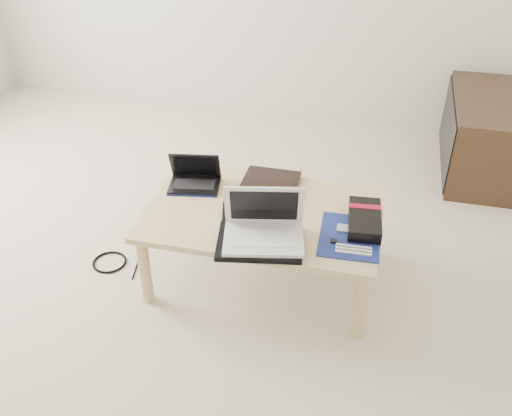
% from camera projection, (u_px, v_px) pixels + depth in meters
% --- Properties ---
extents(ground, '(4.00, 4.00, 0.00)m').
position_uv_depth(ground, '(137.00, 264.00, 2.99)').
color(ground, beige).
rests_on(ground, ground).
extents(coffee_table, '(1.10, 0.70, 0.40)m').
position_uv_depth(coffee_table, '(264.00, 220.00, 2.72)').
color(coffee_table, tan).
rests_on(coffee_table, ground).
extents(media_cabinet, '(0.41, 0.90, 0.50)m').
position_uv_depth(media_cabinet, '(479.00, 135.00, 3.67)').
color(media_cabinet, '#3A2518').
rests_on(media_cabinet, ground).
extents(book, '(0.28, 0.23, 0.03)m').
position_uv_depth(book, '(271.00, 182.00, 2.88)').
color(book, black).
rests_on(book, coffee_table).
extents(netbook, '(0.28, 0.22, 0.17)m').
position_uv_depth(netbook, '(195.00, 179.00, 2.86)').
color(netbook, black).
rests_on(netbook, coffee_table).
extents(tablet, '(0.27, 0.23, 0.01)m').
position_uv_depth(tablet, '(247.00, 212.00, 2.67)').
color(tablet, black).
rests_on(tablet, coffee_table).
extents(remote, '(0.09, 0.22, 0.02)m').
position_uv_depth(remote, '(291.00, 204.00, 2.72)').
color(remote, '#B4B5B9').
rests_on(remote, coffee_table).
extents(neoprene_sleeve, '(0.41, 0.33, 0.02)m').
position_uv_depth(neoprene_sleeve, '(260.00, 242.00, 2.48)').
color(neoprene_sleeve, black).
rests_on(neoprene_sleeve, coffee_table).
extents(white_laptop, '(0.39, 0.31, 0.24)m').
position_uv_depth(white_laptop, '(264.00, 227.00, 2.47)').
color(white_laptop, silver).
rests_on(white_laptop, neoprene_sleeve).
extents(motherboard, '(0.28, 0.34, 0.02)m').
position_uv_depth(motherboard, '(350.00, 236.00, 2.52)').
color(motherboard, '#0D1155').
rests_on(motherboard, coffee_table).
extents(gpu_box, '(0.17, 0.30, 0.06)m').
position_uv_depth(gpu_box, '(364.00, 220.00, 2.58)').
color(gpu_box, black).
rests_on(gpu_box, coffee_table).
extents(cable_coil, '(0.12, 0.12, 0.01)m').
position_uv_depth(cable_coil, '(249.00, 217.00, 2.64)').
color(cable_coil, black).
rests_on(cable_coil, coffee_table).
extents(floor_cable_coil, '(0.21, 0.21, 0.01)m').
position_uv_depth(floor_cable_coil, '(110.00, 262.00, 2.99)').
color(floor_cable_coil, black).
rests_on(floor_cable_coil, ground).
extents(floor_cable_trail, '(0.08, 0.36, 0.01)m').
position_uv_depth(floor_cable_trail, '(140.00, 257.00, 3.03)').
color(floor_cable_trail, black).
rests_on(floor_cable_trail, ground).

